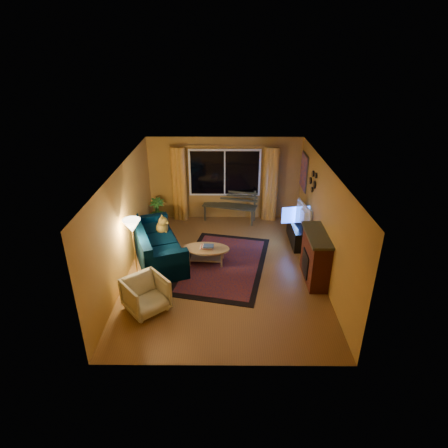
{
  "coord_description": "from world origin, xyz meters",
  "views": [
    {
      "loc": [
        0.06,
        -7.62,
        4.84
      ],
      "look_at": [
        0.0,
        0.3,
        1.05
      ],
      "focal_mm": 30.0,
      "sensor_mm": 36.0,
      "label": 1
    }
  ],
  "objects_px": {
    "armchair": "(146,293)",
    "bench": "(230,213)",
    "sofa": "(157,243)",
    "tv_console": "(298,233)",
    "coffee_table": "(206,255)",
    "floor_lamp": "(135,249)"
  },
  "relations": [
    {
      "from": "sofa",
      "to": "floor_lamp",
      "type": "bearing_deg",
      "value": -135.82
    },
    {
      "from": "armchair",
      "to": "coffee_table",
      "type": "xyz_separation_m",
      "value": [
        1.11,
        1.82,
        -0.19
      ]
    },
    {
      "from": "sofa",
      "to": "tv_console",
      "type": "xyz_separation_m",
      "value": [
        3.64,
        0.93,
        -0.2
      ]
    },
    {
      "from": "armchair",
      "to": "tv_console",
      "type": "xyz_separation_m",
      "value": [
        3.54,
        2.91,
        -0.13
      ]
    },
    {
      "from": "armchair",
      "to": "floor_lamp",
      "type": "xyz_separation_m",
      "value": [
        -0.46,
        1.19,
        0.33
      ]
    },
    {
      "from": "bench",
      "to": "armchair",
      "type": "xyz_separation_m",
      "value": [
        -1.7,
        -4.28,
        0.15
      ]
    },
    {
      "from": "armchair",
      "to": "floor_lamp",
      "type": "distance_m",
      "value": 1.32
    },
    {
      "from": "coffee_table",
      "to": "bench",
      "type": "bearing_deg",
      "value": 76.69
    },
    {
      "from": "coffee_table",
      "to": "tv_console",
      "type": "xyz_separation_m",
      "value": [
        2.43,
        1.09,
        0.06
      ]
    },
    {
      "from": "tv_console",
      "to": "sofa",
      "type": "bearing_deg",
      "value": -166.37
    },
    {
      "from": "bench",
      "to": "sofa",
      "type": "bearing_deg",
      "value": -113.12
    },
    {
      "from": "sofa",
      "to": "armchair",
      "type": "bearing_deg",
      "value": -108.27
    },
    {
      "from": "bench",
      "to": "coffee_table",
      "type": "distance_m",
      "value": 2.53
    },
    {
      "from": "bench",
      "to": "tv_console",
      "type": "relative_size",
      "value": 1.27
    },
    {
      "from": "sofa",
      "to": "coffee_table",
      "type": "relative_size",
      "value": 2.04
    },
    {
      "from": "armchair",
      "to": "bench",
      "type": "bearing_deg",
      "value": 27.73
    },
    {
      "from": "floor_lamp",
      "to": "coffee_table",
      "type": "distance_m",
      "value": 1.77
    },
    {
      "from": "bench",
      "to": "armchair",
      "type": "bearing_deg",
      "value": -96.87
    },
    {
      "from": "bench",
      "to": "tv_console",
      "type": "distance_m",
      "value": 2.3
    },
    {
      "from": "bench",
      "to": "coffee_table",
      "type": "bearing_deg",
      "value": -88.58
    },
    {
      "from": "floor_lamp",
      "to": "tv_console",
      "type": "xyz_separation_m",
      "value": [
        4.0,
        1.71,
        -0.46
      ]
    },
    {
      "from": "floor_lamp",
      "to": "bench",
      "type": "bearing_deg",
      "value": 55.12
    }
  ]
}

